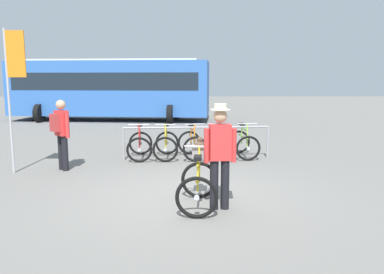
{
  "coord_description": "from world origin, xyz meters",
  "views": [
    {
      "loc": [
        -0.0,
        -6.75,
        2.11
      ],
      "look_at": [
        0.09,
        0.5,
        1.0
      ],
      "focal_mm": 35.45,
      "sensor_mm": 36.0,
      "label": 1
    }
  ],
  "objects_px": {
    "racked_bike_lime": "(243,144)",
    "racked_bike_orange": "(192,144)",
    "racked_bike_blue": "(218,144)",
    "racked_bike_yellow": "(166,145)",
    "featured_bicycle": "(199,177)",
    "person_with_featured_bike": "(220,152)",
    "pedestrian_with_backpack": "(61,130)",
    "bus_distant": "(111,86)",
    "banner_flag": "(13,74)",
    "racked_bike_red": "(140,145)"
  },
  "relations": [
    {
      "from": "racked_bike_blue",
      "to": "pedestrian_with_backpack",
      "type": "bearing_deg",
      "value": -159.05
    },
    {
      "from": "racked_bike_blue",
      "to": "featured_bicycle",
      "type": "xyz_separation_m",
      "value": [
        -0.64,
        -3.95,
        0.12
      ]
    },
    {
      "from": "racked_bike_lime",
      "to": "banner_flag",
      "type": "distance_m",
      "value": 5.91
    },
    {
      "from": "racked_bike_lime",
      "to": "person_with_featured_bike",
      "type": "xyz_separation_m",
      "value": [
        -1.0,
        -4.2,
        0.58
      ]
    },
    {
      "from": "racked_bike_lime",
      "to": "pedestrian_with_backpack",
      "type": "distance_m",
      "value": 4.71
    },
    {
      "from": "racked_bike_yellow",
      "to": "racked_bike_orange",
      "type": "distance_m",
      "value": 0.7
    },
    {
      "from": "bus_distant",
      "to": "banner_flag",
      "type": "relative_size",
      "value": 3.19
    },
    {
      "from": "racked_bike_blue",
      "to": "pedestrian_with_backpack",
      "type": "relative_size",
      "value": 0.69
    },
    {
      "from": "racked_bike_lime",
      "to": "bus_distant",
      "type": "bearing_deg",
      "value": 120.06
    },
    {
      "from": "person_with_featured_bike",
      "to": "banner_flag",
      "type": "relative_size",
      "value": 0.54
    },
    {
      "from": "featured_bicycle",
      "to": "racked_bike_blue",
      "type": "bearing_deg",
      "value": 80.79
    },
    {
      "from": "racked_bike_orange",
      "to": "pedestrian_with_backpack",
      "type": "bearing_deg",
      "value": -155.51
    },
    {
      "from": "racked_bike_yellow",
      "to": "bus_distant",
      "type": "relative_size",
      "value": 0.11
    },
    {
      "from": "racked_bike_red",
      "to": "pedestrian_with_backpack",
      "type": "xyz_separation_m",
      "value": [
        -1.64,
        -1.29,
        0.57
      ]
    },
    {
      "from": "racked_bike_blue",
      "to": "racked_bike_lime",
      "type": "distance_m",
      "value": 0.7
    },
    {
      "from": "racked_bike_red",
      "to": "bus_distant",
      "type": "distance_m",
      "value": 10.08
    },
    {
      "from": "racked_bike_red",
      "to": "bus_distant",
      "type": "xyz_separation_m",
      "value": [
        -2.67,
        9.62,
        1.37
      ]
    },
    {
      "from": "racked_bike_blue",
      "to": "racked_bike_yellow",
      "type": "bearing_deg",
      "value": -176.19
    },
    {
      "from": "banner_flag",
      "to": "racked_bike_lime",
      "type": "bearing_deg",
      "value": 17.84
    },
    {
      "from": "racked_bike_lime",
      "to": "racked_bike_orange",
      "type": "bearing_deg",
      "value": -176.19
    },
    {
      "from": "banner_flag",
      "to": "person_with_featured_bike",
      "type": "bearing_deg",
      "value": -29.74
    },
    {
      "from": "racked_bike_blue",
      "to": "bus_distant",
      "type": "xyz_separation_m",
      "value": [
        -4.76,
        9.48,
        1.37
      ]
    },
    {
      "from": "racked_bike_red",
      "to": "racked_bike_blue",
      "type": "height_order",
      "value": "same"
    },
    {
      "from": "racked_bike_lime",
      "to": "featured_bicycle",
      "type": "bearing_deg",
      "value": -108.52
    },
    {
      "from": "racked_bike_lime",
      "to": "banner_flag",
      "type": "xyz_separation_m",
      "value": [
        -5.34,
        -1.72,
        1.86
      ]
    },
    {
      "from": "racked_bike_orange",
      "to": "racked_bike_yellow",
      "type": "bearing_deg",
      "value": -176.19
    },
    {
      "from": "pedestrian_with_backpack",
      "to": "racked_bike_lime",
      "type": "bearing_deg",
      "value": 18.43
    },
    {
      "from": "racked_bike_red",
      "to": "racked_bike_yellow",
      "type": "relative_size",
      "value": 1.07
    },
    {
      "from": "racked_bike_lime",
      "to": "racked_bike_red",
      "type": "bearing_deg",
      "value": -176.19
    },
    {
      "from": "bus_distant",
      "to": "banner_flag",
      "type": "bearing_deg",
      "value": -89.39
    },
    {
      "from": "racked_bike_yellow",
      "to": "pedestrian_with_backpack",
      "type": "bearing_deg",
      "value": -150.25
    },
    {
      "from": "featured_bicycle",
      "to": "bus_distant",
      "type": "bearing_deg",
      "value": 107.06
    },
    {
      "from": "racked_bike_yellow",
      "to": "featured_bicycle",
      "type": "relative_size",
      "value": 0.89
    },
    {
      "from": "racked_bike_lime",
      "to": "pedestrian_with_backpack",
      "type": "bearing_deg",
      "value": -161.57
    },
    {
      "from": "bus_distant",
      "to": "banner_flag",
      "type": "height_order",
      "value": "banner_flag"
    },
    {
      "from": "featured_bicycle",
      "to": "person_with_featured_bike",
      "type": "bearing_deg",
      "value": -30.9
    },
    {
      "from": "racked_bike_orange",
      "to": "racked_bike_lime",
      "type": "xyz_separation_m",
      "value": [
        1.4,
        0.09,
        0.0
      ]
    },
    {
      "from": "racked_bike_yellow",
      "to": "bus_distant",
      "type": "height_order",
      "value": "bus_distant"
    },
    {
      "from": "racked_bike_yellow",
      "to": "person_with_featured_bike",
      "type": "relative_size",
      "value": 0.63
    },
    {
      "from": "pedestrian_with_backpack",
      "to": "banner_flag",
      "type": "xyz_separation_m",
      "value": [
        -0.9,
        -0.24,
        1.29
      ]
    },
    {
      "from": "racked_bike_red",
      "to": "racked_bike_orange",
      "type": "distance_m",
      "value": 1.4
    },
    {
      "from": "racked_bike_blue",
      "to": "person_with_featured_bike",
      "type": "xyz_separation_m",
      "value": [
        -0.3,
        -4.15,
        0.58
      ]
    },
    {
      "from": "pedestrian_with_backpack",
      "to": "bus_distant",
      "type": "xyz_separation_m",
      "value": [
        -1.02,
        10.91,
        0.8
      ]
    },
    {
      "from": "racked_bike_yellow",
      "to": "racked_bike_lime",
      "type": "relative_size",
      "value": 0.95
    },
    {
      "from": "racked_bike_yellow",
      "to": "bus_distant",
      "type": "xyz_separation_m",
      "value": [
        -3.36,
        9.58,
        1.37
      ]
    },
    {
      "from": "bus_distant",
      "to": "racked_bike_orange",
      "type": "bearing_deg",
      "value": -66.9
    },
    {
      "from": "racked_bike_yellow",
      "to": "racked_bike_blue",
      "type": "distance_m",
      "value": 1.4
    },
    {
      "from": "racked_bike_lime",
      "to": "featured_bicycle",
      "type": "distance_m",
      "value": 4.22
    },
    {
      "from": "person_with_featured_bike",
      "to": "pedestrian_with_backpack",
      "type": "relative_size",
      "value": 1.05
    },
    {
      "from": "person_with_featured_bike",
      "to": "bus_distant",
      "type": "xyz_separation_m",
      "value": [
        -4.46,
        13.63,
        0.79
      ]
    }
  ]
}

